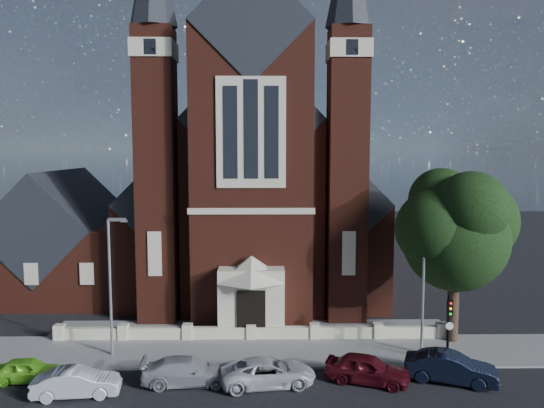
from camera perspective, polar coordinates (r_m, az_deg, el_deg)
The scene contains 16 objects.
ground at distance 42.49m, azimuth -1.95°, elevation -10.42°, with size 120.00×120.00×0.00m, color black.
pavement_strip at distance 32.55m, azimuth -2.34°, elevation -15.64°, with size 60.00×5.00×0.12m, color slate.
forecourt_paving at distance 36.30m, azimuth -2.16°, elevation -13.31°, with size 26.00×3.00×0.14m, color slate.
forecourt_wall at distance 34.42m, azimuth -2.25°, elevation -14.41°, with size 24.00×0.40×0.90m, color beige.
church at distance 48.86m, azimuth -1.79°, elevation 1.50°, with size 20.01×34.90×29.20m.
parish_hall at distance 47.57m, azimuth -21.59°, elevation -4.11°, with size 12.00×12.20×10.24m.
street_tree at distance 33.95m, azimuth 19.47°, elevation -2.89°, with size 6.40×6.60×10.70m.
street_lamp_left at distance 31.89m, azimuth -16.89°, elevation -7.68°, with size 1.16×0.22×8.09m.
street_lamp_right at distance 32.01m, azimuth 16.13°, elevation -7.61°, with size 1.16×0.22×8.09m.
traffic_signal at distance 31.39m, azimuth 18.50°, elevation -11.78°, with size 0.28×0.42×4.00m.
car_lime_van at distance 31.29m, azimuth -24.78°, elevation -15.91°, with size 1.44×3.58×1.22m, color #70CF29.
car_silver_a at distance 28.73m, azimuth -20.27°, elevation -17.59°, with size 1.44×4.12×1.36m, color silver.
car_silver_b at distance 28.68m, azimuth -9.07°, elevation -17.32°, with size 1.90×4.67×1.36m, color #A4A6AB.
car_white_suv at distance 28.24m, azimuth -0.45°, elevation -17.63°, with size 2.24×4.86×1.35m, color silver.
car_dark_red at distance 28.90m, azimuth 10.21°, elevation -17.04°, with size 1.73×4.30×1.46m, color #4C0D16.
car_navy at distance 29.97m, azimuth 18.67°, elevation -16.35°, with size 1.61×4.62×1.52m, color black.
Camera 1 is at (0.88, -25.76, 11.98)m, focal length 35.00 mm.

